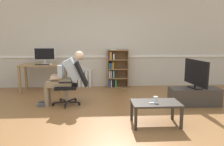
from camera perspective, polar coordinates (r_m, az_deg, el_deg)
The scene contains 15 objects.
ground_plane at distance 4.27m, azimuth -1.34°, elevation -11.19°, with size 18.00×18.00×0.00m, color brown.
back_wall at distance 6.65m, azimuth -2.26°, elevation 8.00°, with size 12.00×0.13×2.70m.
computer_desk at distance 6.40m, azimuth -17.66°, elevation 1.18°, with size 1.20×0.61×0.76m.
imac_monitor at distance 6.43m, azimuth -17.23°, elevation 4.65°, with size 0.59×0.14×0.46m.
keyboard at distance 6.24m, azimuth -17.69°, elevation 2.14°, with size 0.38×0.12×0.02m, color black.
computer_mouse at distance 6.21m, azimuth -15.68°, elevation 2.25°, with size 0.06×0.10×0.03m, color white.
bookshelf at distance 6.53m, azimuth 1.05°, elevation 1.01°, with size 0.63×0.29×1.16m.
radiator at distance 6.68m, azimuth -8.99°, elevation -1.45°, with size 0.83×0.08×0.53m.
office_chair at distance 4.93m, azimuth -10.14°, elevation -2.21°, with size 0.80×0.61×0.97m.
person_seated at distance 4.93m, azimuth -12.18°, elevation -0.83°, with size 1.04×0.40×1.20m.
tv_stand at distance 5.21m, azimuth 20.72°, elevation -5.78°, with size 1.09×0.42×0.39m.
tv_screen at distance 5.10m, azimuth 21.07°, elevation -0.10°, with size 0.23×0.91×0.62m.
coffee_table at distance 3.85m, azimuth 11.34°, elevation -8.22°, with size 0.82×0.49×0.40m.
drinking_glass at distance 3.79m, azimuth 11.34°, elevation -6.83°, with size 0.08×0.08×0.11m, color silver.
spare_remote at distance 3.74m, azimuth 10.82°, elevation -7.73°, with size 0.04×0.15×0.02m, color white.
Camera 1 is at (-0.15, -4.00, 1.49)m, focal length 34.97 mm.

